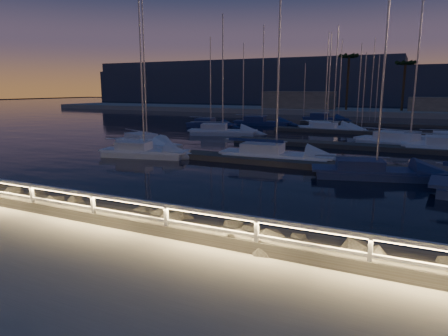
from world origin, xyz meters
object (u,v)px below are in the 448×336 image
(sailboat_f, at_px, (273,155))
(sailboat_j, at_px, (325,127))
(sailboat_a, at_px, (142,151))
(sailboat_e, at_px, (221,131))
(sailboat_k, at_px, (331,129))
(sailboat_l, at_px, (407,142))
(sailboat_i, at_px, (210,124))
(sailboat_m, at_px, (324,118))
(sailboat_b, at_px, (146,142))
(guard_rail, at_px, (222,221))
(sailboat_n, at_px, (260,122))
(sailboat_c, at_px, (372,171))

(sailboat_f, relative_size, sailboat_j, 1.17)
(sailboat_a, xyz_separation_m, sailboat_e, (-0.94, 15.53, 0.03))
(sailboat_k, bearing_deg, sailboat_l, -43.13)
(sailboat_i, distance_m, sailboat_m, 20.61)
(sailboat_k, height_order, sailboat_l, sailboat_l)
(sailboat_b, bearing_deg, sailboat_a, -34.93)
(guard_rail, relative_size, sailboat_b, 3.33)
(sailboat_a, xyz_separation_m, sailboat_n, (-1.23, 28.85, 0.02))
(sailboat_i, bearing_deg, sailboat_f, -50.17)
(guard_rail, bearing_deg, sailboat_a, 133.73)
(sailboat_e, relative_size, sailboat_k, 1.06)
(sailboat_k, relative_size, sailboat_n, 0.90)
(sailboat_k, distance_m, sailboat_l, 13.02)
(sailboat_j, distance_m, sailboat_k, 1.80)
(sailboat_f, bearing_deg, sailboat_j, 89.29)
(guard_rail, distance_m, sailboat_e, 33.48)
(sailboat_e, bearing_deg, guard_rail, -80.61)
(guard_rail, bearing_deg, sailboat_i, 118.27)
(sailboat_j, bearing_deg, sailboat_e, -154.53)
(sailboat_i, height_order, sailboat_j, sailboat_j)
(sailboat_k, bearing_deg, sailboat_n, 163.26)
(sailboat_c, distance_m, sailboat_m, 41.59)
(sailboat_j, distance_m, sailboat_n, 10.19)
(sailboat_a, distance_m, sailboat_n, 28.87)
(guard_rail, height_order, sailboat_n, sailboat_n)
(sailboat_a, height_order, sailboat_i, sailboat_i)
(sailboat_c, relative_size, sailboat_m, 1.02)
(sailboat_b, distance_m, sailboat_n, 24.73)
(sailboat_e, xyz_separation_m, sailboat_n, (-0.30, 13.32, -0.01))
(sailboat_i, xyz_separation_m, sailboat_k, (15.79, 1.43, -0.03))
(sailboat_n, bearing_deg, sailboat_i, -136.56)
(sailboat_m, bearing_deg, sailboat_k, -64.17)
(sailboat_n, bearing_deg, guard_rail, -76.99)
(sailboat_e, bearing_deg, sailboat_j, 30.69)
(sailboat_i, relative_size, sailboat_j, 1.00)
(sailboat_c, distance_m, sailboat_i, 32.39)
(sailboat_k, xyz_separation_m, sailboat_l, (8.54, -9.83, 0.06))
(guard_rail, xyz_separation_m, sailboat_n, (-15.09, 43.34, -0.92))
(sailboat_f, bearing_deg, guard_rail, -79.36)
(sailboat_b, distance_m, sailboat_f, 12.40)
(sailboat_f, xyz_separation_m, sailboat_k, (-0.05, 21.63, -0.05))
(sailboat_b, xyz_separation_m, sailboat_c, (19.35, -4.17, -0.04))
(sailboat_e, xyz_separation_m, sailboat_k, (10.46, 8.83, -0.06))
(sailboat_i, xyz_separation_m, sailboat_m, (11.54, 17.08, 0.01))
(sailboat_i, bearing_deg, sailboat_b, -77.66)
(sailboat_e, relative_size, sailboat_l, 0.80)
(sailboat_c, relative_size, sailboat_l, 0.77)
(guard_rail, relative_size, sailboat_i, 3.76)
(sailboat_a, bearing_deg, sailboat_m, 70.61)
(sailboat_c, bearing_deg, sailboat_m, 91.31)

